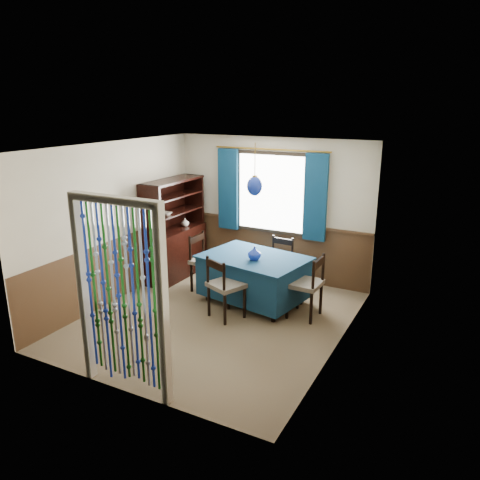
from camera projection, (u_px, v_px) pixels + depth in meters
The scene contains 22 objects.
floor at pixel (216, 319), 6.87m from camera, with size 4.00×4.00×0.00m, color brown.
ceiling at pixel (213, 147), 6.16m from camera, with size 4.00×4.00×0.00m, color silver.
wall_back at pixel (272, 209), 8.22m from camera, with size 3.60×3.60×0.00m, color beige.
wall_front at pixel (116, 286), 4.82m from camera, with size 3.60×3.60×0.00m, color beige.
wall_left at pixel (115, 223), 7.31m from camera, with size 4.00×4.00×0.00m, color beige.
wall_right at pixel (341, 256), 5.72m from camera, with size 4.00×4.00×0.00m, color beige.
wainscot_back at pixel (271, 250), 8.42m from camera, with size 3.60×3.60×0.00m, color #462D1A.
wainscot_front at pixel (122, 350), 5.04m from camera, with size 3.60×3.60×0.00m, color #462D1A.
wainscot_left at pixel (120, 268), 7.52m from camera, with size 4.00×4.00×0.00m, color #462D1A.
wainscot_right at pixel (336, 312), 5.94m from camera, with size 4.00×4.00×0.00m, color #462D1A.
window at pixel (271, 193), 8.09m from camera, with size 1.32×0.12×1.42m, color black.
doorway at pixel (121, 301), 4.92m from camera, with size 1.16×0.12×2.18m, color silver, non-canonical shape.
dining_table at pixel (254, 276), 7.33m from camera, with size 1.75×1.35×0.76m.
chair_near at pixel (225, 286), 6.79m from camera, with size 0.60×0.59×0.94m.
chair_far at pixel (279, 262), 7.87m from camera, with size 0.46×0.44×0.88m.
chair_left at pixel (205, 261), 7.83m from camera, with size 0.46×0.48×0.96m.
chair_right at pixel (307, 285), 6.82m from camera, with size 0.47×0.49×0.96m.
sideboard at pixel (175, 244), 8.40m from camera, with size 0.49×1.37×1.78m.
pendant_lamp at pixel (255, 186), 6.93m from camera, with size 0.23×0.23×0.78m.
vase_table at pixel (254, 254), 7.07m from camera, with size 0.18×0.18×0.19m, color navy.
bowl_shelf at pixel (166, 214), 7.94m from camera, with size 0.22×0.22×0.05m, color beige.
vase_sideboard at pixel (185, 222), 8.50m from camera, with size 0.16×0.16×0.17m, color beige.
Camera 1 is at (3.20, -5.39, 3.08)m, focal length 35.00 mm.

